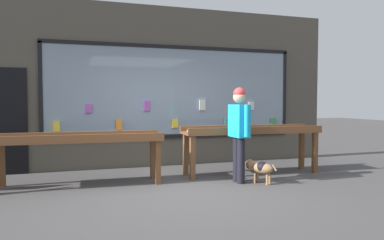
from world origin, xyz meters
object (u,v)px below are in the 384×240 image
at_px(display_table_right, 252,135).
at_px(display_table_left, 81,143).
at_px(person_browsing, 239,127).
at_px(small_dog, 260,168).

bearing_deg(display_table_right, display_table_left, 180.00).
xyz_separation_m(person_browsing, small_dog, (0.33, -0.18, -0.71)).
bearing_deg(small_dog, display_table_right, -49.56).
relative_size(display_table_left, display_table_right, 1.00).
height_order(display_table_left, person_browsing, person_browsing).
bearing_deg(display_table_right, small_dog, -106.98).
height_order(display_table_right, person_browsing, person_browsing).
height_order(person_browsing, small_dog, person_browsing).
xyz_separation_m(display_table_left, small_dog, (2.99, -0.82, -0.45)).
relative_size(person_browsing, small_dog, 3.16).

